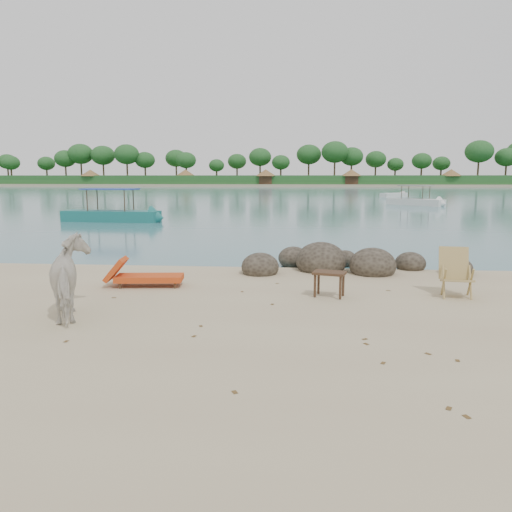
{
  "coord_description": "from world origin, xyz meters",
  "views": [
    {
      "loc": [
        1.26,
        -8.44,
        2.66
      ],
      "look_at": [
        0.37,
        2.0,
        1.0
      ],
      "focal_mm": 35.0,
      "sensor_mm": 36.0,
      "label": 1
    }
  ],
  "objects_px": {
    "deck_chair": "(457,274)",
    "boat_near": "(110,194)",
    "side_table": "(329,286)",
    "cow": "(73,278)",
    "boulders": "(340,264)",
    "lounge_chair": "(149,275)"
  },
  "relations": [
    {
      "from": "side_table",
      "to": "boat_near",
      "type": "bearing_deg",
      "value": 138.5
    },
    {
      "from": "cow",
      "to": "deck_chair",
      "type": "height_order",
      "value": "cow"
    },
    {
      "from": "lounge_chair",
      "to": "boat_near",
      "type": "bearing_deg",
      "value": 107.5
    },
    {
      "from": "boulders",
      "to": "lounge_chair",
      "type": "relative_size",
      "value": 3.16
    },
    {
      "from": "cow",
      "to": "side_table",
      "type": "bearing_deg",
      "value": 174.42
    },
    {
      "from": "lounge_chair",
      "to": "boulders",
      "type": "bearing_deg",
      "value": 21.86
    },
    {
      "from": "cow",
      "to": "lounge_chair",
      "type": "height_order",
      "value": "cow"
    },
    {
      "from": "side_table",
      "to": "deck_chair",
      "type": "bearing_deg",
      "value": 19.91
    },
    {
      "from": "boulders",
      "to": "boat_near",
      "type": "bearing_deg",
      "value": 129.07
    },
    {
      "from": "cow",
      "to": "deck_chair",
      "type": "bearing_deg",
      "value": 168.28
    },
    {
      "from": "lounge_chair",
      "to": "boat_near",
      "type": "relative_size",
      "value": 0.3
    },
    {
      "from": "lounge_chair",
      "to": "deck_chair",
      "type": "distance_m",
      "value": 7.13
    },
    {
      "from": "boulders",
      "to": "cow",
      "type": "relative_size",
      "value": 3.48
    },
    {
      "from": "lounge_chair",
      "to": "cow",
      "type": "bearing_deg",
      "value": -109.03
    },
    {
      "from": "cow",
      "to": "boat_near",
      "type": "relative_size",
      "value": 0.27
    },
    {
      "from": "cow",
      "to": "boat_near",
      "type": "xyz_separation_m",
      "value": [
        -7.26,
        20.89,
        0.86
      ]
    },
    {
      "from": "cow",
      "to": "boat_near",
      "type": "height_order",
      "value": "boat_near"
    },
    {
      "from": "deck_chair",
      "to": "boat_near",
      "type": "distance_m",
      "value": 23.99
    },
    {
      "from": "deck_chair",
      "to": "side_table",
      "type": "bearing_deg",
      "value": -168.06
    },
    {
      "from": "boat_near",
      "to": "cow",
      "type": "bearing_deg",
      "value": -66.0
    },
    {
      "from": "deck_chair",
      "to": "lounge_chair",
      "type": "bearing_deg",
      "value": -176.55
    },
    {
      "from": "boat_near",
      "to": "deck_chair",
      "type": "bearing_deg",
      "value": -46.4
    }
  ]
}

